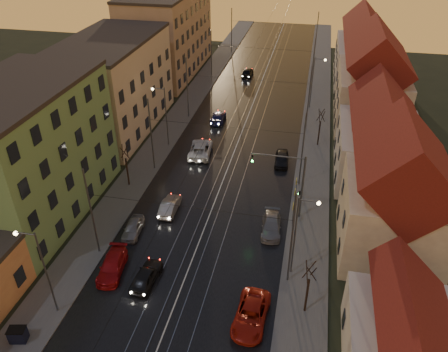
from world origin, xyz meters
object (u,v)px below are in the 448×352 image
Objects in this scene: driving_car_1 at (170,206)px; driving_car_3 at (218,117)px; driving_car_4 at (247,72)px; street_lamp_1 at (299,230)px; parked_right_0 at (251,315)px; driving_car_0 at (146,275)px; parked_left_2 at (112,266)px; parked_right_1 at (271,226)px; dumpster at (18,335)px; parked_right_2 at (282,159)px; street_lamp_3 at (315,78)px; traffic_light_mast at (293,179)px; driving_car_2 at (201,149)px; street_lamp_0 at (41,265)px; street_lamp_2 at (164,111)px; parked_left_3 at (133,228)px.

driving_car_3 is at bearing -91.80° from driving_car_1.
driving_car_1 is 0.91× the size of driving_car_3.
driving_car_4 is at bearing -95.39° from driving_car_3.
driving_car_1 is at bearing 154.50° from street_lamp_1.
driving_car_4 is 0.86× the size of parked_right_0.
driving_car_3 is at bearing 109.75° from parked_right_0.
driving_car_3 is at bearing 114.72° from street_lamp_1.
driving_car_0 is 9.52m from parked_right_0.
driving_car_1 is at bearing 68.95° from parked_left_2.
dumpster is at bearing -139.71° from parked_right_1.
parked_right_2 is (-2.90, 18.39, -4.19)m from street_lamp_1.
traffic_light_mast is (-1.11, -28.00, -0.29)m from street_lamp_3.
parked_left_2 is (-2.30, -21.62, -0.11)m from driving_car_2.
driving_car_3 is at bearing 77.76° from parked_left_2.
traffic_light_mast is 14.43m from parked_right_0.
parked_left_2 is (-2.18, -9.37, -0.01)m from driving_car_1.
traffic_light_mast is 1.74× the size of driving_car_0.
parked_right_2 is at bearing 59.89° from street_lamp_0.
driving_car_3 is 31.58m from parked_left_2.
traffic_light_mast is at bearing -129.69° from driving_car_0.
street_lamp_1 reaches higher than driving_car_0.
street_lamp_2 is at bearing -21.84° from driving_car_2.
parked_right_2 reaches higher than driving_car_1.
traffic_light_mast reaches higher than driving_car_2.
traffic_light_mast is 16.16m from parked_left_3.
driving_car_4 is 1.16× the size of parked_left_3.
street_lamp_1 is 1.93× the size of driving_car_0.
parked_right_1 is (15.56, 13.30, -4.23)m from street_lamp_0.
street_lamp_3 is 1.40× the size of driving_car_2.
dumpster is at bearing 69.88° from driving_car_1.
driving_car_0 is 0.94× the size of driving_car_4.
street_lamp_0 is 8.60m from driving_car_0.
driving_car_3 is 1.01× the size of parked_right_1.
street_lamp_1 is 36.00m from street_lamp_3.
street_lamp_0 is at bearing -123.16° from parked_right_2.
driving_car_3 is at bearing 79.58° from parked_left_3.
street_lamp_2 is 24.24m from street_lamp_3.
parked_left_3 is at bearing 62.96° from dumpster.
traffic_light_mast is 16.44m from driving_car_0.
parked_left_3 is at bearing 151.10° from parked_right_0.
street_lamp_3 is 1.81× the size of driving_car_4.
driving_car_1 is (-12.16, -1.67, -3.91)m from traffic_light_mast.
driving_car_2 is 9.87m from driving_car_3.
street_lamp_1 is 1.55× the size of parked_right_0.
street_lamp_2 is at bearing 144.93° from traffic_light_mast.
driving_car_4 is at bearing 102.75° from parked_right_0.
traffic_light_mast is at bearing 29.63° from parked_left_2.
driving_car_2 is (0.12, 12.25, 0.10)m from driving_car_1.
dumpster is at bearing 51.06° from driving_car_0.
driving_car_0 is (-12.16, -3.54, -4.18)m from street_lamp_1.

